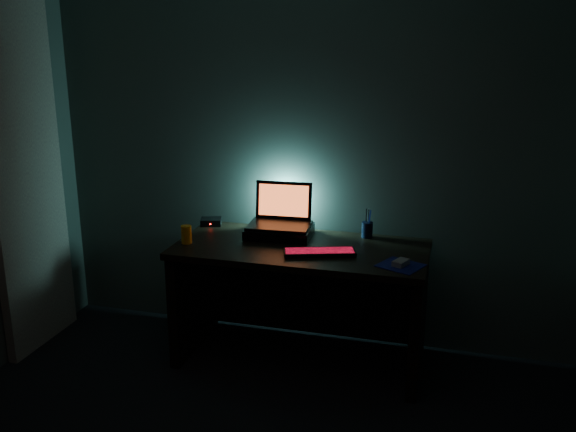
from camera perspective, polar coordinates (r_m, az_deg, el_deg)
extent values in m
cube|color=#414A44|center=(4.06, 2.53, 5.70)|extent=(3.50, 0.00, 2.50)
cube|color=black|center=(3.83, 1.16, -2.98)|extent=(1.50, 0.70, 0.04)
cube|color=black|center=(4.19, -8.40, -6.95)|extent=(0.06, 0.64, 0.71)
cube|color=black|center=(3.87, 11.49, -9.08)|extent=(0.06, 0.64, 0.71)
cube|color=black|center=(4.26, 2.23, -6.33)|extent=(1.38, 0.02, 0.65)
cube|color=beige|center=(4.29, -22.31, 3.71)|extent=(0.06, 0.65, 2.30)
cube|color=black|center=(4.00, -0.77, -1.38)|extent=(0.42, 0.33, 0.06)
cube|color=black|center=(3.99, -0.77, -0.84)|extent=(0.40, 0.28, 0.02)
cube|color=black|center=(4.08, -0.38, 1.42)|extent=(0.36, 0.07, 0.24)
cube|color=#E44D18|center=(4.07, -0.41, 1.39)|extent=(0.32, 0.05, 0.20)
cube|color=black|center=(3.69, 2.82, -3.25)|extent=(0.43, 0.25, 0.02)
cube|color=red|center=(3.68, 2.82, -3.07)|extent=(0.41, 0.23, 0.00)
cube|color=navy|center=(3.56, 9.98, -4.36)|extent=(0.28, 0.27, 0.00)
cube|color=gray|center=(3.56, 10.00, -4.11)|extent=(0.09, 0.11, 0.03)
cylinder|color=black|center=(4.00, 7.05, -1.22)|extent=(0.07, 0.07, 0.10)
cylinder|color=orange|center=(3.91, -9.02, -1.63)|extent=(0.07, 0.07, 0.11)
cube|color=black|center=(4.26, -6.86, -0.51)|extent=(0.16, 0.14, 0.04)
sphere|color=#FF0C07|center=(4.21, -6.92, -0.72)|extent=(0.01, 0.01, 0.01)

